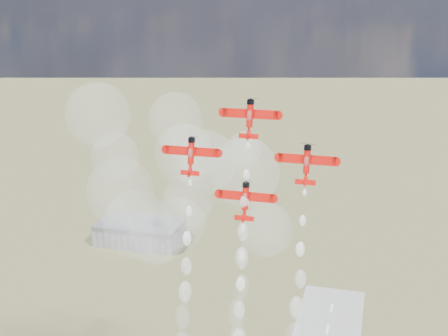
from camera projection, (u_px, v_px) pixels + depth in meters
The scene contains 8 objects.
hangar at pixel (140, 232), 376.94m from camera, with size 50.00×28.00×13.00m.
plane_lead at pixel (250, 118), 152.51m from camera, with size 13.87×4.78×9.81m.
plane_left at pixel (191, 155), 157.14m from camera, with size 13.87×4.78×9.81m.
plane_right at pixel (307, 164), 150.03m from camera, with size 13.87×4.78×9.81m.
plane_slot at pixel (245, 200), 154.65m from camera, with size 13.87×4.78×9.81m.
smoke_trail_lead at pixel (239, 303), 157.76m from camera, with size 5.39×12.46×52.24m.
smoke_trail_left at pixel (182, 335), 162.24m from camera, with size 5.10×12.77×52.46m.
drifted_smoke_cloud at pixel (172, 184), 189.91m from camera, with size 65.31×35.49×57.77m.
Camera 1 is at (17.89, -144.68, 153.99)m, focal length 50.00 mm.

